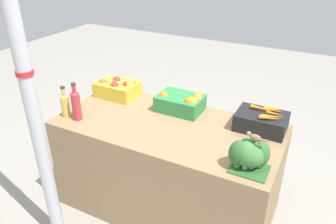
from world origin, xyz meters
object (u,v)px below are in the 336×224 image
Objects in this scene: orange_crate at (182,103)px; broccoli_pile at (249,154)px; juice_bottle_golden at (65,104)px; sparrow_bird at (255,137)px; support_pole at (29,91)px; carrot_crate at (262,121)px; juice_bottle_ruby at (76,104)px; apple_crate at (117,88)px.

broccoli_pile reaches higher than orange_crate.
juice_bottle_golden is 1.44m from sparrow_bird.
sparrow_bird is (0.68, -0.48, 0.15)m from orange_crate.
support_pole is 1.34m from sparrow_bird.
carrot_crate is 1.46× the size of broccoli_pile.
orange_crate is at bearing 37.24° from juice_bottle_ruby.
support_pole reaches higher than carrot_crate.
juice_bottle_ruby reaches higher than broccoli_pile.
juice_bottle_golden is 0.11m from juice_bottle_ruby.
orange_crate is 0.89m from juice_bottle_golden.
sparrow_bird reaches higher than orange_crate.
orange_crate is (0.61, -0.00, -0.00)m from apple_crate.
orange_crate is 2.59× the size of sparrow_bird.
broccoli_pile is at bearing -36.17° from orange_crate.
sparrow_bird is at bearing 0.06° from juice_bottle_golden.
broccoli_pile is at bearing 19.06° from support_pole.
carrot_crate is at bearing 94.25° from broccoli_pile.
juice_bottle_golden is 0.84× the size of juice_bottle_ruby.
apple_crate is at bearing -179.89° from carrot_crate.
apple_crate is 1.46× the size of broccoli_pile.
carrot_crate is at bearing 21.09° from juice_bottle_ruby.
broccoli_pile reaches higher than carrot_crate.
juice_bottle_golden is (-0.18, 0.43, -0.31)m from support_pole.
juice_bottle_ruby is at bearing 98.49° from support_pole.
apple_crate is at bearing 159.19° from broccoli_pile.
carrot_crate is 1.19× the size of juice_bottle_ruby.
apple_crate is 1.19× the size of juice_bottle_ruby.
support_pole is 17.72× the size of sparrow_bird.
orange_crate is (0.57, 0.91, -0.34)m from support_pole.
sparrow_bird is at bearing -35.31° from orange_crate.
juice_bottle_ruby is (0.11, -0.00, 0.02)m from juice_bottle_golden.
apple_crate is 2.59× the size of sparrow_bird.
apple_crate is at bearing 74.35° from juice_bottle_golden.
support_pole is 1.55m from carrot_crate.
juice_bottle_golden reaches higher than sparrow_bird.
orange_crate is 1.43× the size of juice_bottle_golden.
broccoli_pile is at bearing -0.01° from juice_bottle_golden.
broccoli_pile is at bearing 16.70° from sparrow_bird.
broccoli_pile is at bearing -85.75° from carrot_crate.
apple_crate is at bearing 92.51° from support_pole.
juice_bottle_golden is at bearing -160.50° from carrot_crate.
apple_crate is 0.61m from orange_crate.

